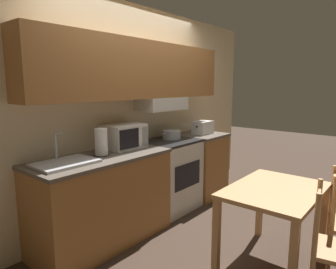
% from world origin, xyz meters
% --- Properties ---
extents(ground_plane, '(16.00, 16.00, 0.00)m').
position_xyz_m(ground_plane, '(0.00, 0.00, 0.00)').
color(ground_plane, '#3D2D23').
extents(wall_back, '(5.20, 0.38, 2.55)m').
position_xyz_m(wall_back, '(0.01, -0.06, 1.51)').
color(wall_back, beige).
rests_on(wall_back, ground_plane).
extents(lower_counter_main, '(1.45, 0.63, 0.91)m').
position_xyz_m(lower_counter_main, '(-0.69, -0.31, 0.46)').
color(lower_counter_main, '#A36B38').
rests_on(lower_counter_main, ground_plane).
extents(lower_counter_right_stub, '(0.64, 0.63, 0.91)m').
position_xyz_m(lower_counter_right_stub, '(1.09, -0.31, 0.46)').
color(lower_counter_right_stub, '#A36B38').
rests_on(lower_counter_right_stub, ground_plane).
extents(stove_range, '(0.72, 0.59, 0.91)m').
position_xyz_m(stove_range, '(0.40, -0.29, 0.46)').
color(stove_range, silver).
rests_on(stove_range, ground_plane).
extents(cooking_pot, '(0.33, 0.25, 0.11)m').
position_xyz_m(cooking_pot, '(0.51, -0.24, 0.97)').
color(cooking_pot, '#B7BABF').
rests_on(cooking_pot, stove_range).
extents(microwave, '(0.44, 0.34, 0.27)m').
position_xyz_m(microwave, '(-0.28, -0.19, 1.04)').
color(microwave, silver).
rests_on(microwave, lower_counter_main).
extents(toaster, '(0.30, 0.20, 0.18)m').
position_xyz_m(toaster, '(1.11, -0.32, 1.00)').
color(toaster, silver).
rests_on(toaster, lower_counter_right_stub).
extents(sink_basin, '(0.54, 0.37, 0.29)m').
position_xyz_m(sink_basin, '(-1.08, -0.31, 0.93)').
color(sink_basin, '#B7BABF').
rests_on(sink_basin, lower_counter_main).
extents(paper_towel_roll, '(0.15, 0.15, 0.27)m').
position_xyz_m(paper_towel_roll, '(-0.66, -0.28, 1.05)').
color(paper_towel_roll, black).
rests_on(paper_towel_roll, lower_counter_main).
extents(dining_table, '(0.98, 0.70, 0.72)m').
position_xyz_m(dining_table, '(0.02, -1.79, 0.61)').
color(dining_table, tan).
rests_on(dining_table, ground_plane).
extents(chair_left_of_table, '(0.45, 0.45, 0.90)m').
position_xyz_m(chair_left_of_table, '(-0.20, -2.32, 0.44)').
color(chair_left_of_table, tan).
rests_on(chair_left_of_table, ground_plane).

